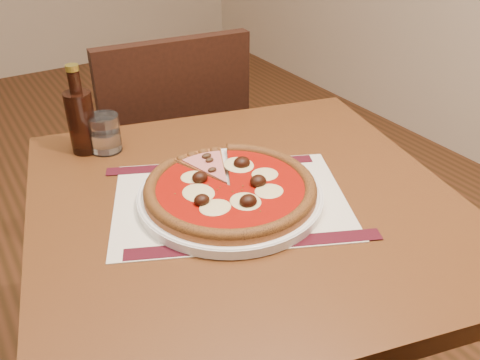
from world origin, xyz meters
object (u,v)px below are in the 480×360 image
Objects in this scene: pizza at (230,187)px; water_glass at (105,133)px; table at (245,240)px; bottle at (81,119)px; chair_far at (169,154)px; plate at (230,196)px.

water_glass is at bearing 111.90° from pizza.
table is 2.99× the size of pizza.
chair_far is at bearing 41.37° from bottle.
table is at bearing -60.41° from bottle.
pizza reaches higher than plate.
table is 11.57× the size of water_glass.
table is at bearing -12.54° from plate.
water_glass reaches higher than table.
table is 0.39m from water_glass.
pizza is 0.39m from bottle.
chair_far reaches higher than plate.
plate is 0.35m from water_glass.
chair_far is 0.52m from bottle.
table is 1.06× the size of chair_far.
water_glass reaches higher than pizza.
bottle is at bearing 116.21° from plate.
water_glass is (-0.28, -0.30, 0.27)m from chair_far.
bottle reaches higher than plate.
pizza is at bearing -63.82° from bottle.
pizza is 0.35m from water_glass.
water_glass is (-0.13, 0.32, 0.03)m from plate.
chair_far is 0.49m from water_glass.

